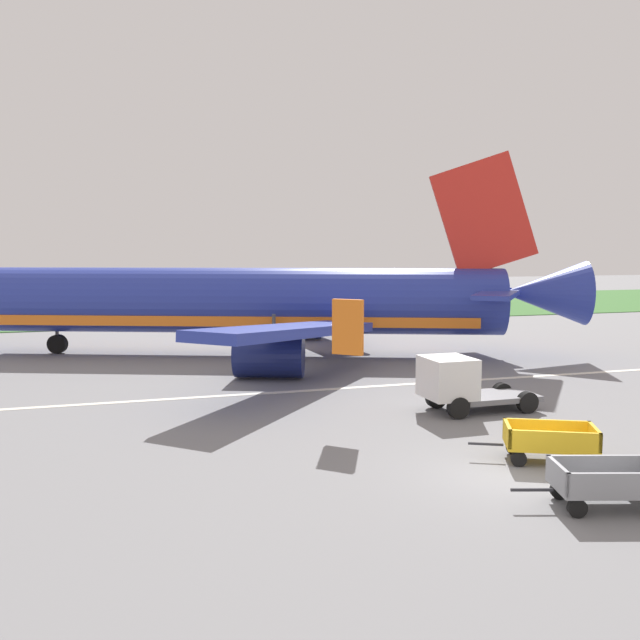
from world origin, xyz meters
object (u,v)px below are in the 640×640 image
object	(u,v)px
baggage_cart_nearest	(608,483)
service_truck_beside_carts	(459,383)
airplane	(253,302)
baggage_cart_second_in_row	(550,441)

from	to	relation	value
baggage_cart_nearest	service_truck_beside_carts	world-z (taller)	service_truck_beside_carts
service_truck_beside_carts	airplane	bearing A→B (deg)	107.43
baggage_cart_second_in_row	service_truck_beside_carts	distance (m)	6.03
airplane	baggage_cart_nearest	bearing A→B (deg)	-81.47
baggage_cart_second_in_row	baggage_cart_nearest	bearing A→B (deg)	-103.21
airplane	baggage_cart_second_in_row	world-z (taller)	airplane
baggage_cart_nearest	service_truck_beside_carts	size ratio (longest dim) A/B	0.82
baggage_cart_nearest	service_truck_beside_carts	xyz separation A→B (m)	(1.11, 9.35, 0.50)
airplane	baggage_cart_nearest	distance (m)	25.07
service_truck_beside_carts	baggage_cart_second_in_row	bearing A→B (deg)	-93.12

